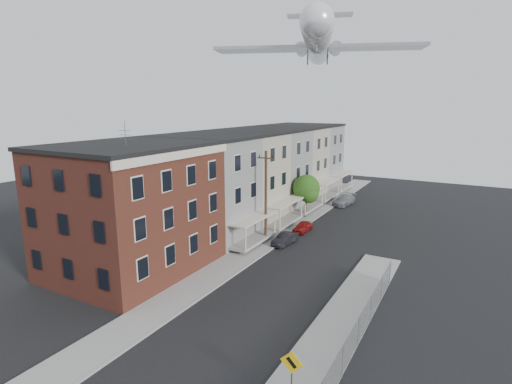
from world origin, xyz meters
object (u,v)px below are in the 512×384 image
Objects in this scene: warning_sign at (292,370)px; utility_pole at (266,196)px; car_far at (344,200)px; car_near at (303,227)px; car_mid at (285,239)px; street_tree at (307,190)px; airplane at (318,42)px.

warning_sign is 0.31× the size of utility_pole.
car_near is at bearing -83.82° from car_far.
car_near is 0.95× the size of car_mid.
street_tree is at bearing 106.55° from car_mid.
car_far is (0.39, 13.60, 0.11)m from car_near.
airplane is at bearing 101.84° from car_near.
airplane is (-10.39, 29.74, 18.15)m from warning_sign.
airplane is (-1.19, 10.54, 19.48)m from car_mid.
utility_pole reaches higher than car_near.
utility_pole reaches higher than warning_sign.
utility_pole is 1.73× the size of street_tree.
car_far is 20.86m from airplane.
car_mid is 0.13× the size of airplane.
warning_sign is 22.25m from utility_pole.
street_tree is at bearing -96.03° from car_far.
car_near is (2.00, 4.68, -4.13)m from utility_pole.
warning_sign is 30.96m from street_tree.
street_tree is 16.61m from airplane.
car_near is at bearing -78.81° from airplane.
street_tree is 1.55× the size of car_mid.
street_tree is 6.22m from car_near.
car_mid is (2.00, 0.18, -4.12)m from utility_pole.
street_tree is 1.16× the size of car_far.
car_mid is at bearing -89.35° from car_near.
car_mid reaches higher than car_near.
street_tree is at bearing -121.04° from airplane.
car_far is (2.39, 18.29, -4.02)m from utility_pole.
car_mid is at bearing -83.53° from airplane.
airplane reaches higher than car_near.
utility_pole reaches higher than street_tree.
car_near is 20.43m from airplane.
car_far is 0.18× the size of airplane.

